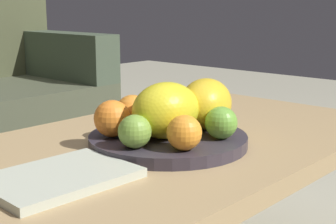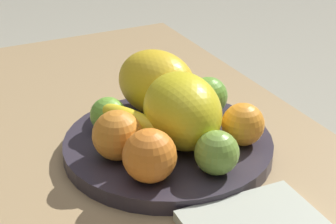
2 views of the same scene
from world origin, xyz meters
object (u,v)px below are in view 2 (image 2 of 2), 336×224
object	(u,v)px
fruit_bowl	(168,146)
apple_left	(217,153)
coffee_table	(140,173)
orange_left	(150,156)
apple_right	(208,96)
orange_front	(117,135)
melon_smaller_beside	(157,83)
orange_right	(243,124)
apple_front	(108,115)
melon_large_front	(182,111)
banana_bunch	(134,127)

from	to	relation	value
fruit_bowl	apple_left	size ratio (longest dim) A/B	5.17
coffee_table	apple_left	bearing A→B (deg)	-158.30
fruit_bowl	orange_left	size ratio (longest dim) A/B	4.35
apple_right	orange_front	bearing A→B (deg)	108.54
fruit_bowl	orange_front	bearing A→B (deg)	99.56
apple_left	apple_right	size ratio (longest dim) A/B	0.97
melon_smaller_beside	orange_front	xyz separation A→B (m)	(-0.11, 0.12, -0.02)
orange_right	apple_front	world-z (taller)	orange_right
fruit_bowl	apple_right	size ratio (longest dim) A/B	5.02
melon_smaller_beside	apple_front	distance (m)	0.11
fruit_bowl	apple_left	distance (m)	0.13
coffee_table	apple_right	bearing A→B (deg)	-81.40
fruit_bowl	melon_smaller_beside	distance (m)	0.12
melon_large_front	orange_front	distance (m)	0.11
coffee_table	orange_right	size ratio (longest dim) A/B	17.06
fruit_bowl	melon_large_front	size ratio (longest dim) A/B	2.21
melon_large_front	banana_bunch	world-z (taller)	melon_large_front
orange_left	apple_left	world-z (taller)	orange_left
orange_front	orange_right	xyz separation A→B (m)	(-0.05, -0.20, -0.00)
apple_front	banana_bunch	xyz separation A→B (m)	(-0.05, -0.03, -0.00)
apple_left	apple_right	distance (m)	0.19
orange_left	apple_front	distance (m)	0.16
fruit_bowl	apple_front	size ratio (longest dim) A/B	5.65
coffee_table	orange_left	world-z (taller)	orange_left
melon_large_front	apple_front	bearing A→B (deg)	45.32
orange_right	banana_bunch	world-z (taller)	orange_right
orange_right	apple_right	world-z (taller)	same
coffee_table	orange_right	distance (m)	0.20
fruit_bowl	apple_right	xyz separation A→B (m)	(0.05, -0.10, 0.05)
coffee_table	orange_right	xyz separation A→B (m)	(-0.09, -0.14, 0.11)
orange_front	apple_left	world-z (taller)	orange_front
melon_smaller_beside	banana_bunch	bearing A→B (deg)	135.40
banana_bunch	orange_left	bearing A→B (deg)	168.12
coffee_table	fruit_bowl	bearing A→B (deg)	-127.12
apple_right	banana_bunch	distance (m)	0.16
fruit_bowl	apple_front	world-z (taller)	apple_front
orange_front	apple_right	bearing A→B (deg)	-71.46
coffee_table	orange_right	world-z (taller)	orange_right
orange_front	apple_right	distance (m)	0.21
melon_smaller_beside	apple_front	size ratio (longest dim) A/B	2.49
orange_front	apple_right	world-z (taller)	orange_front
banana_bunch	apple_front	bearing A→B (deg)	27.26
fruit_bowl	melon_smaller_beside	xyz separation A→B (m)	(0.10, -0.03, 0.07)
orange_left	orange_right	bearing A→B (deg)	-81.02
coffee_table	apple_left	size ratio (longest dim) A/B	17.73
orange_right	orange_left	bearing A→B (deg)	98.98
coffee_table	fruit_bowl	world-z (taller)	fruit_bowl
orange_right	apple_left	distance (m)	0.10
melon_large_front	banana_bunch	bearing A→B (deg)	58.15
orange_left	apple_front	bearing A→B (deg)	0.70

